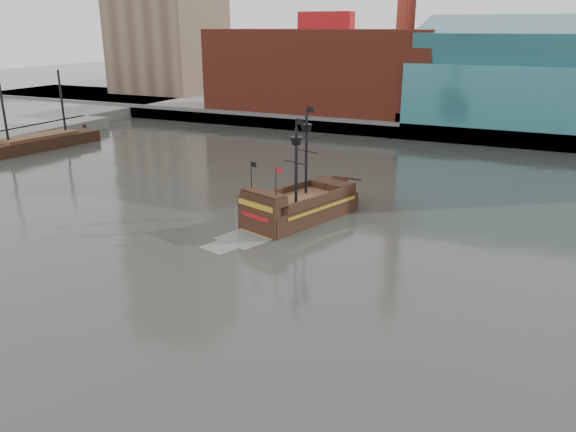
% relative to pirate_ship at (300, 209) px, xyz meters
% --- Properties ---
extents(ground, '(400.00, 400.00, 0.00)m').
position_rel_pirate_ship_xyz_m(ground, '(3.55, -18.47, -1.02)').
color(ground, '#252723').
rests_on(ground, ground).
extents(promenade_far, '(220.00, 60.00, 2.00)m').
position_rel_pirate_ship_xyz_m(promenade_far, '(3.55, 73.53, -0.02)').
color(promenade_far, slate).
rests_on(promenade_far, ground).
extents(seawall, '(220.00, 1.00, 2.60)m').
position_rel_pirate_ship_xyz_m(seawall, '(3.55, 44.03, 0.28)').
color(seawall, '#4C4C49').
rests_on(seawall, ground).
extents(pier, '(6.00, 40.00, 2.00)m').
position_rel_pirate_ship_xyz_m(pier, '(-54.45, 11.53, -0.02)').
color(pier, slate).
rests_on(pier, ground).
extents(pirate_ship, '(9.03, 15.63, 11.22)m').
position_rel_pirate_ship_xyz_m(pirate_ship, '(0.00, 0.00, 0.00)').
color(pirate_ship, black).
rests_on(pirate_ship, ground).
extents(docked_vessel, '(7.09, 19.21, 12.77)m').
position_rel_pirate_ship_xyz_m(docked_vessel, '(-48.37, 13.13, -0.20)').
color(docked_vessel, black).
rests_on(docked_vessel, ground).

